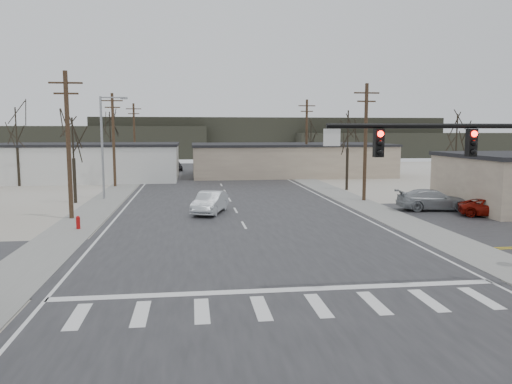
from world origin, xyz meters
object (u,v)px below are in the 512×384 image
car_parked_silver (433,200)px  car_parked_red (492,208)px  traffic_signal_mast (498,168)px  car_far_a (250,168)px  car_parked_dark_a (501,199)px  sedan_crossing (210,202)px  fire_hydrant (78,223)px  car_far_b (175,165)px

car_parked_silver → car_parked_red: bearing=-134.2°
traffic_signal_mast → car_parked_silver: bearing=69.3°
car_far_a → car_parked_dark_a: car_parked_dark_a is taller
car_parked_silver → sedan_crossing: bearing=92.1°
car_parked_dark_a → car_parked_silver: size_ratio=0.81×
fire_hydrant → car_far_b: bearing=84.3°
fire_hydrant → car_far_a: size_ratio=0.19×
car_far_b → car_parked_red: car_far_b is taller
traffic_signal_mast → sedan_crossing: traffic_signal_mast is taller
car_far_b → car_parked_red: 50.14m
sedan_crossing → car_parked_silver: sedan_crossing is taller
traffic_signal_mast → car_parked_red: 18.58m
sedan_crossing → car_parked_red: sedan_crossing is taller
car_far_a → car_parked_red: 40.29m
car_far_b → car_parked_dark_a: (26.18, -41.20, -0.04)m
car_parked_dark_a → car_parked_silver: (-5.60, 0.04, 0.04)m
car_parked_dark_a → traffic_signal_mast: bearing=158.9°
traffic_signal_mast → car_far_a: (-2.89, 53.52, -3.97)m
fire_hydrant → car_far_a: (15.21, 39.31, 0.25)m
traffic_signal_mast → car_parked_dark_a: size_ratio=2.06×
car_parked_dark_a → car_parked_silver: bearing=102.8°
car_far_a → sedan_crossing: bearing=70.7°
car_far_a → car_parked_silver: size_ratio=0.83×
car_far_a → car_parked_dark_a: size_ratio=1.03×
sedan_crossing → car_far_a: (6.96, 34.33, -0.14)m
car_far_b → sedan_crossing: bearing=-93.0°
car_far_b → car_far_a: bearing=-38.0°
car_parked_red → car_parked_silver: car_parked_silver is taller
sedan_crossing → car_parked_dark_a: bearing=15.3°
sedan_crossing → car_far_b: size_ratio=1.06×
sedan_crossing → car_parked_silver: (16.83, -0.72, -0.02)m
fire_hydrant → car_far_a: bearing=68.9°
traffic_signal_mast → car_parked_red: size_ratio=2.03×
car_far_a → fire_hydrant: bearing=61.0°
fire_hydrant → sedan_crossing: size_ratio=0.18×
car_far_a → car_far_b: size_ratio=1.00×
car_far_b → car_parked_red: size_ratio=1.02×
traffic_signal_mast → car_far_b: size_ratio=1.98×
sedan_crossing → car_far_b: (-3.75, 40.44, -0.02)m
fire_hydrant → sedan_crossing: sedan_crossing is taller
fire_hydrant → car_parked_dark_a: size_ratio=0.20×
car_far_b → fire_hydrant: bearing=-103.9°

